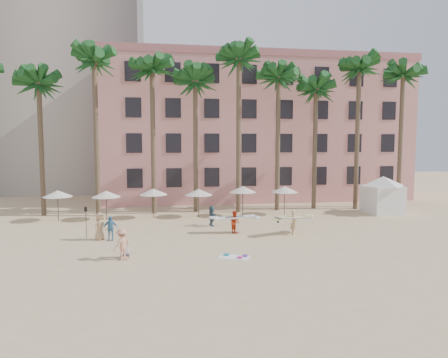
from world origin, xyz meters
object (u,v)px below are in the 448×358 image
at_px(pink_hotel, 253,132).
at_px(cabana, 383,191).
at_px(carrier_yellow, 294,221).
at_px(carrier_white, 235,221).

xyz_separation_m(pink_hotel, cabana, (9.34, -14.19, -5.93)).
distance_m(pink_hotel, carrier_yellow, 22.52).
bearing_deg(cabana, carrier_white, -158.50).
relative_size(pink_hotel, cabana, 7.40).
height_order(pink_hotel, cabana, pink_hotel).
bearing_deg(pink_hotel, carrier_white, -106.37).
xyz_separation_m(carrier_yellow, carrier_white, (-4.15, 1.12, -0.10)).
bearing_deg(pink_hotel, cabana, -56.66).
distance_m(carrier_yellow, carrier_white, 4.30).
relative_size(pink_hotel, carrier_yellow, 11.73).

